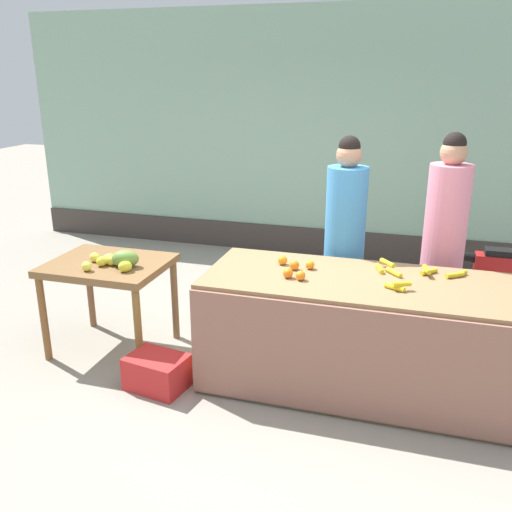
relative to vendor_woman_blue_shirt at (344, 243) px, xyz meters
name	(u,v)px	position (x,y,z in m)	size (l,w,h in m)	color
ground_plane	(286,374)	(-0.32, -0.70, -0.92)	(24.00, 24.00, 0.00)	gray
market_wall_back	(349,139)	(-0.32, 2.48, 0.59)	(8.83, 0.23, 3.08)	#8CB299
fruit_stall_counter	(358,335)	(0.23, -0.72, -0.48)	(2.30, 0.94, 0.87)	olive
side_table_wooden	(109,274)	(-1.87, -0.70, -0.23)	(0.97, 0.78, 0.80)	brown
banana_bunch_pile	(413,273)	(0.58, -0.55, -0.02)	(0.67, 0.54, 0.07)	gold
orange_pile	(294,268)	(-0.28, -0.70, -0.01)	(0.30, 0.37, 0.08)	orange
mango_papaya_pile	(116,260)	(-1.73, -0.79, -0.06)	(0.49, 0.34, 0.14)	#D8DF41
vendor_woman_blue_shirt	(344,243)	(0.00, 0.00, 0.00)	(0.34, 0.34, 1.82)	#33333D
vendor_woman_pink_shirt	(443,246)	(0.80, 0.08, 0.02)	(0.34, 0.34, 1.87)	#33333D
produce_crate	(157,372)	(-1.22, -1.17, -0.79)	(0.44, 0.32, 0.26)	red
produce_sack	(222,300)	(-1.13, 0.03, -0.68)	(0.36, 0.30, 0.48)	maroon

